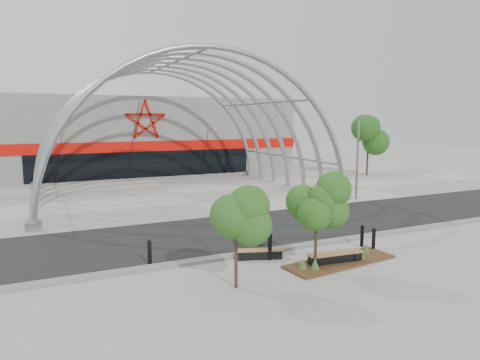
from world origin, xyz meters
The scene contains 18 objects.
ground centered at (0.00, 0.00, 0.00)m, with size 140.00×140.00×0.00m, color gray.
road centered at (0.00, 3.50, 0.01)m, with size 140.00×7.00×0.02m, color black.
forecourt centered at (0.00, 15.50, 0.02)m, with size 60.00×17.00×0.04m, color gray.
kerb centered at (0.00, -0.25, 0.06)m, with size 60.00×0.50×0.12m, color slate.
arena_building centered at (0.00, 33.45, 3.99)m, with size 34.00×15.24×8.00m.
vault_canopy centered at (0.00, 15.50, 0.02)m, with size 20.80×15.80×20.36m.
planting_bed centered at (1.27, -2.74, 0.12)m, with size 5.03×2.04×0.52m.
signal_pole centered at (11.10, 7.90, 2.95)m, with size 0.23×0.80×5.64m.
street_tree_0 centered at (-3.56, -3.31, 2.65)m, with size 1.61×1.61×3.68m.
street_tree_1 centered at (-0.05, -3.01, 2.51)m, with size 1.48×1.48×3.49m.
bench_0 centered at (-1.41, -0.93, 0.20)m, with size 1.98×1.02×0.41m.
bench_1 centered at (1.06, -2.80, 0.24)m, with size 2.37×0.72×0.49m.
bollard_0 centered at (-5.71, 0.33, 0.49)m, with size 0.16×0.16×0.98m, color black.
bollard_1 centered at (-0.51, 0.67, 0.45)m, with size 0.14×0.14×0.90m, color black.
bollard_2 centered at (-1.06, -1.21, 0.54)m, with size 0.17×0.17×1.09m, color black.
bollard_3 centered at (3.67, -1.35, 0.50)m, with size 0.16×0.16×0.99m, color black.
bollard_4 centered at (3.72, -2.05, 0.50)m, with size 0.16×0.16×1.00m, color black.
bg_tree_1 centered at (21.00, 18.00, 4.25)m, with size 2.70×2.70×5.91m.
Camera 1 is at (-9.40, -16.18, 5.80)m, focal length 32.00 mm.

